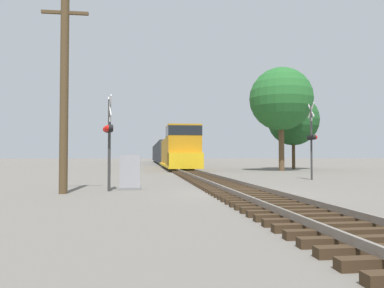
{
  "coord_description": "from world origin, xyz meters",
  "views": [
    {
      "loc": [
        -3.75,
        -14.43,
        1.47
      ],
      "look_at": [
        -0.65,
        9.59,
        2.24
      ],
      "focal_mm": 35.0,
      "sensor_mm": 36.0,
      "label": 1
    }
  ],
  "objects_px": {
    "utility_pole": "(64,92)",
    "tree_mid_background": "(293,120)",
    "freight_train": "(165,153)",
    "crossing_signal_near": "(109,133)",
    "crossing_signal_far": "(312,138)",
    "relay_cabinet": "(130,173)",
    "tree_far_right": "(281,99)"
  },
  "relations": [
    {
      "from": "utility_pole",
      "to": "tree_mid_background",
      "type": "xyz_separation_m",
      "value": [
        19.75,
        25.01,
        1.54
      ]
    },
    {
      "from": "freight_train",
      "to": "crossing_signal_near",
      "type": "relative_size",
      "value": 16.86
    },
    {
      "from": "crossing_signal_far",
      "to": "tree_mid_background",
      "type": "relative_size",
      "value": 0.56
    },
    {
      "from": "relay_cabinet",
      "to": "tree_far_right",
      "type": "height_order",
      "value": "tree_far_right"
    },
    {
      "from": "freight_train",
      "to": "crossing_signal_far",
      "type": "bearing_deg",
      "value": -81.65
    },
    {
      "from": "crossing_signal_near",
      "to": "tree_mid_background",
      "type": "bearing_deg",
      "value": 130.25
    },
    {
      "from": "freight_train",
      "to": "crossing_signal_far",
      "type": "height_order",
      "value": "crossing_signal_far"
    },
    {
      "from": "crossing_signal_far",
      "to": "utility_pole",
      "type": "xyz_separation_m",
      "value": [
        -13.34,
        -6.72,
        1.39
      ]
    },
    {
      "from": "crossing_signal_near",
      "to": "utility_pole",
      "type": "height_order",
      "value": "utility_pole"
    },
    {
      "from": "freight_train",
      "to": "tree_far_right",
      "type": "relative_size",
      "value": 6.6
    },
    {
      "from": "crossing_signal_far",
      "to": "freight_train",
      "type": "bearing_deg",
      "value": 11.08
    },
    {
      "from": "relay_cabinet",
      "to": "freight_train",
      "type": "bearing_deg",
      "value": 85.0
    },
    {
      "from": "crossing_signal_far",
      "to": "crossing_signal_near",
      "type": "bearing_deg",
      "value": 119.61
    },
    {
      "from": "freight_train",
      "to": "utility_pole",
      "type": "bearing_deg",
      "value": -97.67
    },
    {
      "from": "relay_cabinet",
      "to": "utility_pole",
      "type": "xyz_separation_m",
      "value": [
        -2.52,
        -1.33,
        3.22
      ]
    },
    {
      "from": "crossing_signal_near",
      "to": "tree_mid_background",
      "type": "distance_m",
      "value": 30.39
    },
    {
      "from": "tree_far_right",
      "to": "crossing_signal_near",
      "type": "bearing_deg",
      "value": -127.5
    },
    {
      "from": "freight_train",
      "to": "tree_mid_background",
      "type": "xyz_separation_m",
      "value": [
        12.9,
        -25.91,
        3.5
      ]
    },
    {
      "from": "crossing_signal_far",
      "to": "tree_mid_background",
      "type": "bearing_deg",
      "value": -16.6
    },
    {
      "from": "crossing_signal_near",
      "to": "crossing_signal_far",
      "type": "xyz_separation_m",
      "value": [
        11.7,
        5.93,
        0.14
      ]
    },
    {
      "from": "relay_cabinet",
      "to": "tree_mid_background",
      "type": "distance_m",
      "value": 29.67
    },
    {
      "from": "freight_train",
      "to": "tree_mid_background",
      "type": "distance_m",
      "value": 29.15
    },
    {
      "from": "relay_cabinet",
      "to": "utility_pole",
      "type": "height_order",
      "value": "utility_pole"
    },
    {
      "from": "freight_train",
      "to": "tree_far_right",
      "type": "bearing_deg",
      "value": -72.57
    },
    {
      "from": "tree_far_right",
      "to": "utility_pole",
      "type": "bearing_deg",
      "value": -129.31
    },
    {
      "from": "freight_train",
      "to": "utility_pole",
      "type": "relative_size",
      "value": 8.72
    },
    {
      "from": "crossing_signal_near",
      "to": "crossing_signal_far",
      "type": "height_order",
      "value": "crossing_signal_far"
    },
    {
      "from": "relay_cabinet",
      "to": "crossing_signal_far",
      "type": "bearing_deg",
      "value": 26.5
    },
    {
      "from": "utility_pole",
      "to": "crossing_signal_near",
      "type": "bearing_deg",
      "value": 25.72
    },
    {
      "from": "freight_train",
      "to": "relay_cabinet",
      "type": "distance_m",
      "value": 49.8
    },
    {
      "from": "crossing_signal_near",
      "to": "tree_far_right",
      "type": "height_order",
      "value": "tree_far_right"
    },
    {
      "from": "freight_train",
      "to": "utility_pole",
      "type": "distance_m",
      "value": 51.41
    }
  ]
}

